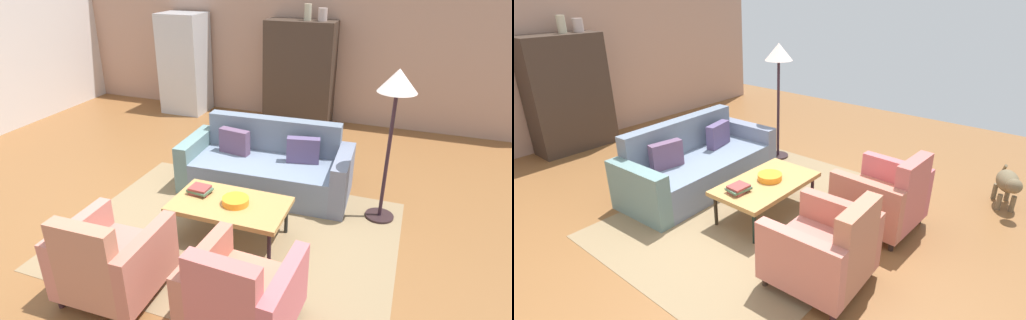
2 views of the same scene
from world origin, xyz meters
TOP-DOWN VIEW (x-y plane):
  - ground_plane at (0.00, 0.00)m, footprint 10.73×10.73m
  - wall_back at (0.00, 3.93)m, footprint 8.94×0.12m
  - area_rug at (0.45, -0.13)m, footprint 3.40×2.60m
  - couch at (0.44, 1.00)m, footprint 2.14×0.99m
  - coffee_table at (0.45, -0.18)m, footprint 1.20×0.70m
  - armchair_left at (-0.15, -1.35)m, footprint 0.82×0.82m
  - armchair_right at (1.04, -1.35)m, footprint 0.84×0.84m
  - fruit_bowl at (0.51, -0.18)m, footprint 0.28×0.28m
  - book_stack at (0.07, -0.11)m, footprint 0.26×0.22m
  - cabinet at (0.13, 3.58)m, footprint 1.20×0.51m
  - vase_tall at (0.23, 3.58)m, footprint 0.12×0.12m
  - vase_round at (0.48, 3.58)m, footprint 0.15×0.15m
  - refrigerator at (-2.10, 3.48)m, footprint 0.80×0.73m
  - floor_lamp at (1.89, 0.78)m, footprint 0.40×0.40m

SIDE VIEW (x-z plane):
  - ground_plane at x=0.00m, z-range 0.00..0.00m
  - area_rug at x=0.45m, z-range 0.00..0.01m
  - couch at x=0.44m, z-range -0.14..0.72m
  - armchair_left at x=-0.15m, z-range -0.10..0.78m
  - armchair_right at x=1.04m, z-range -0.10..0.78m
  - coffee_table at x=0.45m, z-range 0.17..0.59m
  - fruit_bowl at x=0.51m, z-range 0.42..0.49m
  - book_stack at x=0.07m, z-range 0.42..0.50m
  - cabinet at x=0.13m, z-range 0.00..1.80m
  - refrigerator at x=-2.10m, z-range 0.00..1.85m
  - wall_back at x=0.00m, z-range 0.00..2.80m
  - floor_lamp at x=1.89m, z-range 0.58..2.30m
  - vase_round at x=0.48m, z-range 1.80..2.00m
  - vase_tall at x=0.23m, z-range 1.80..2.06m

